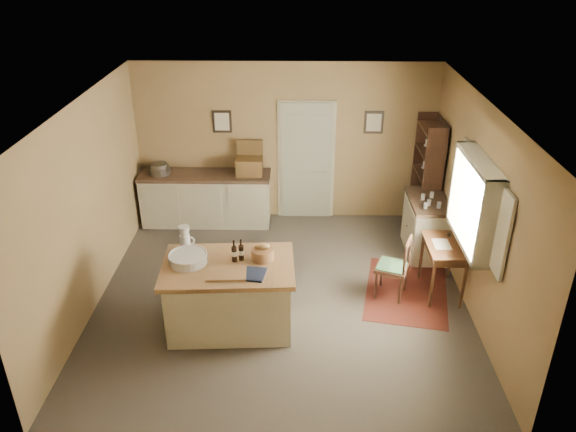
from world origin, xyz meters
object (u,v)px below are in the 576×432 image
object	(u,v)px
work_island	(229,293)
right_cabinet	(426,226)
writing_desk	(444,251)
desk_chair	(392,268)
shelving_unit	(430,177)
sideboard	(207,197)

from	to	relation	value
work_island	right_cabinet	distance (m)	3.42
writing_desk	desk_chair	xyz separation A→B (m)	(-0.70, -0.08, -0.22)
right_cabinet	shelving_unit	size ratio (longest dim) A/B	0.54
writing_desk	right_cabinet	xyz separation A→B (m)	(-0.00, 1.12, -0.20)
sideboard	writing_desk	xyz separation A→B (m)	(3.54, -2.07, 0.18)
right_cabinet	writing_desk	bearing A→B (deg)	-89.99
sideboard	right_cabinet	xyz separation A→B (m)	(3.54, -0.95, -0.02)
work_island	sideboard	distance (m)	2.94
sideboard	shelving_unit	xyz separation A→B (m)	(3.69, -0.20, 0.48)
sideboard	work_island	bearing A→B (deg)	-76.21
sideboard	desk_chair	xyz separation A→B (m)	(2.84, -2.15, -0.04)
shelving_unit	desk_chair	bearing A→B (deg)	-113.59
sideboard	writing_desk	world-z (taller)	sideboard
shelving_unit	work_island	bearing A→B (deg)	-138.37
work_island	shelving_unit	world-z (taller)	shelving_unit
writing_desk	work_island	bearing A→B (deg)	-164.45
desk_chair	right_cabinet	xyz separation A→B (m)	(0.70, 1.20, 0.02)
sideboard	shelving_unit	distance (m)	3.73
desk_chair	work_island	bearing A→B (deg)	-140.71
sideboard	right_cabinet	size ratio (longest dim) A/B	2.11
work_island	desk_chair	distance (m)	2.25
shelving_unit	right_cabinet	bearing A→B (deg)	-101.44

